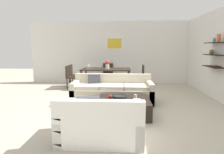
% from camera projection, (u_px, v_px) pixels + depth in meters
% --- Properties ---
extents(ground_plane, '(18.00, 18.00, 0.00)m').
position_uv_depth(ground_plane, '(115.00, 105.00, 5.34)').
color(ground_plane, '#BCB29E').
extents(back_wall_unit, '(8.40, 0.09, 2.70)m').
position_uv_depth(back_wall_unit, '(125.00, 52.00, 8.61)').
color(back_wall_unit, silver).
rests_on(back_wall_unit, ground).
extents(right_wall_shelf_unit, '(0.34, 8.20, 2.70)m').
position_uv_depth(right_wall_shelf_unit, '(222.00, 55.00, 5.57)').
color(right_wall_shelf_unit, silver).
rests_on(right_wall_shelf_unit, ground).
extents(sofa_beige, '(2.28, 0.90, 0.78)m').
position_uv_depth(sofa_beige, '(112.00, 92.00, 5.63)').
color(sofa_beige, beige).
rests_on(sofa_beige, ground).
extents(loveseat_white, '(1.40, 0.90, 0.78)m').
position_uv_depth(loveseat_white, '(101.00, 123.00, 3.31)').
color(loveseat_white, white).
rests_on(loveseat_white, ground).
extents(coffee_table, '(1.19, 1.01, 0.38)m').
position_uv_depth(coffee_table, '(124.00, 107.00, 4.54)').
color(coffee_table, black).
rests_on(coffee_table, ground).
extents(decorative_bowl, '(0.34, 0.34, 0.07)m').
position_uv_depth(decorative_bowl, '(120.00, 97.00, 4.57)').
color(decorative_bowl, black).
rests_on(decorative_bowl, coffee_table).
extents(candle_jar, '(0.07, 0.07, 0.09)m').
position_uv_depth(candle_jar, '(135.00, 96.00, 4.59)').
color(candle_jar, silver).
rests_on(candle_jar, coffee_table).
extents(apple_on_coffee_table, '(0.09, 0.09, 0.09)m').
position_uv_depth(apple_on_coffee_table, '(110.00, 96.00, 4.58)').
color(apple_on_coffee_table, red).
rests_on(apple_on_coffee_table, coffee_table).
extents(dining_table, '(1.87, 1.04, 0.75)m').
position_uv_depth(dining_table, '(106.00, 70.00, 7.59)').
color(dining_table, black).
rests_on(dining_table, ground).
extents(dining_chair_head, '(0.44, 0.44, 0.88)m').
position_uv_depth(dining_chair_head, '(108.00, 72.00, 8.53)').
color(dining_chair_head, black).
rests_on(dining_chair_head, ground).
extents(dining_chair_left_far, '(0.44, 0.44, 0.88)m').
position_uv_depth(dining_chair_left_far, '(74.00, 74.00, 7.92)').
color(dining_chair_left_far, black).
rests_on(dining_chair_left_far, ground).
extents(dining_chair_right_far, '(0.44, 0.44, 0.88)m').
position_uv_depth(dining_chair_right_far, '(140.00, 74.00, 7.78)').
color(dining_chair_right_far, black).
rests_on(dining_chair_right_far, ground).
extents(dining_chair_left_near, '(0.44, 0.44, 0.88)m').
position_uv_depth(dining_chair_left_near, '(71.00, 76.00, 7.46)').
color(dining_chair_left_near, black).
rests_on(dining_chair_left_near, ground).
extents(wine_glass_head, '(0.07, 0.07, 0.15)m').
position_uv_depth(wine_glass_head, '(107.00, 65.00, 8.02)').
color(wine_glass_head, silver).
rests_on(wine_glass_head, dining_table).
extents(wine_glass_left_near, '(0.06, 0.06, 0.17)m').
position_uv_depth(wine_glass_left_near, '(88.00, 66.00, 7.47)').
color(wine_glass_left_near, silver).
rests_on(wine_glass_left_near, dining_table).
extents(wine_glass_right_far, '(0.06, 0.06, 0.15)m').
position_uv_depth(wine_glass_right_far, '(124.00, 66.00, 7.66)').
color(wine_glass_right_far, silver).
rests_on(wine_glass_right_far, dining_table).
extents(wine_glass_left_far, '(0.07, 0.07, 0.17)m').
position_uv_depth(wine_glass_left_far, '(89.00, 65.00, 7.73)').
color(wine_glass_left_far, silver).
rests_on(wine_glass_left_far, dining_table).
extents(centerpiece_vase, '(0.16, 0.16, 0.32)m').
position_uv_depth(centerpiece_vase, '(107.00, 64.00, 7.51)').
color(centerpiece_vase, silver).
rests_on(centerpiece_vase, dining_table).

